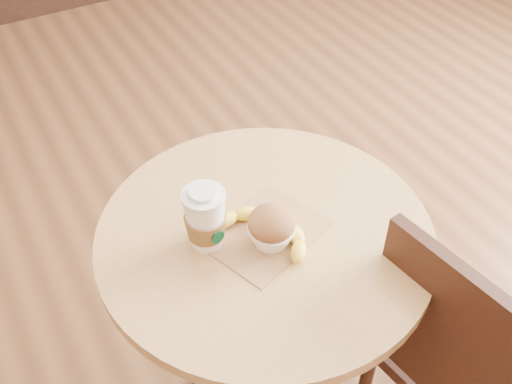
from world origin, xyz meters
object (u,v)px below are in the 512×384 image
Objects in this scene: muffin at (271,228)px; coffee_cup at (205,220)px; cafe_table at (264,291)px; banana at (266,234)px; chair_right at (459,357)px.

coffee_cup is at bearing 149.56° from muffin.
muffin is (-0.01, -0.04, 0.26)m from cafe_table.
banana is (-0.01, -0.02, 0.23)m from cafe_table.
banana is at bearing -35.14° from coffee_cup.
chair_right reaches higher than cafe_table.
chair_right is 5.82× the size of coffee_cup.
muffin is at bearing -101.53° from cafe_table.
coffee_cup is 0.13m from muffin.
cafe_table is 3.57× the size of banana.
muffin is 0.03m from banana.
chair_right is at bearing -67.18° from banana.
banana is (-0.33, 0.31, 0.30)m from chair_right.
cafe_table is 5.11× the size of coffee_cup.
coffee_cup reaches higher than chair_right.
muffin is (0.11, -0.07, -0.02)m from coffee_cup.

